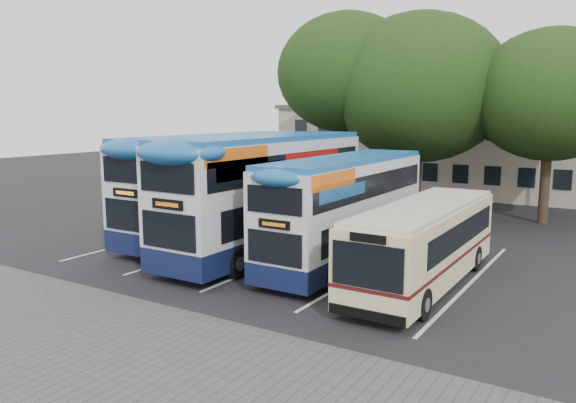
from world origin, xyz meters
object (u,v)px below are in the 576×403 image
at_px(tree_right, 551,95).
at_px(bus_dd_right, 346,205).
at_px(tree_left, 347,73).
at_px(bus_single, 425,239).
at_px(bus_dd_left, 221,181).
at_px(tree_mid, 420,88).
at_px(bus_dd_mid, 268,188).

height_order(tree_right, bus_dd_right, tree_right).
bearing_deg(bus_dd_right, tree_right, 67.37).
xyz_separation_m(tree_left, tree_right, (10.78, 0.90, -1.41)).
distance_m(tree_left, bus_single, 16.63).
distance_m(bus_dd_left, bus_single, 10.54).
bearing_deg(bus_single, tree_mid, 110.23).
height_order(tree_mid, bus_dd_right, tree_mid).
bearing_deg(bus_single, bus_dd_left, 167.52).
bearing_deg(bus_dd_left, tree_left, 83.06).
distance_m(tree_right, bus_dd_mid, 15.53).
height_order(tree_mid, bus_dd_mid, tree_mid).
distance_m(bus_dd_left, bus_dd_right, 7.00).
bearing_deg(tree_right, bus_dd_right, -112.63).
distance_m(bus_dd_left, bus_dd_mid, 3.60).
bearing_deg(tree_left, bus_dd_left, -96.94).
bearing_deg(bus_single, bus_dd_mid, 171.37).
xyz_separation_m(tree_left, bus_dd_right, (5.64, -11.44, -5.67)).
xyz_separation_m(bus_dd_left, bus_dd_right, (6.88, -1.25, -0.35)).
bearing_deg(bus_dd_left, bus_single, -12.48).
bearing_deg(tree_left, bus_dd_mid, -79.35).
relative_size(tree_left, bus_single, 1.25).
relative_size(bus_dd_left, bus_dd_right, 1.16).
relative_size(bus_dd_left, bus_single, 1.23).
bearing_deg(bus_single, tree_left, 125.85).
bearing_deg(tree_left, bus_single, -54.15).
height_order(tree_left, tree_right, tree_left).
bearing_deg(tree_left, tree_mid, 8.62).
relative_size(tree_mid, tree_right, 1.13).
distance_m(tree_left, bus_dd_right, 13.96).
xyz_separation_m(tree_left, bus_dd_left, (-1.24, -10.19, -5.32)).
height_order(tree_left, bus_dd_left, tree_left).
distance_m(tree_right, bus_single, 14.35).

